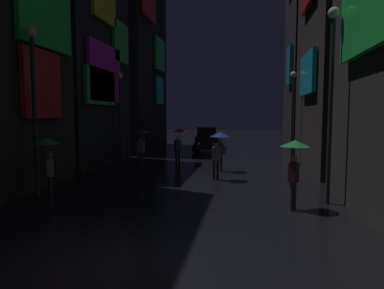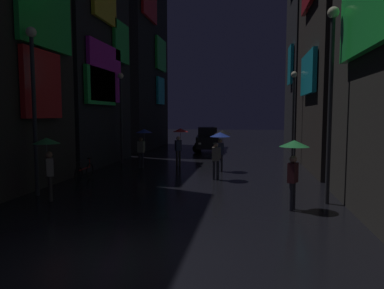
% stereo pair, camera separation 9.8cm
% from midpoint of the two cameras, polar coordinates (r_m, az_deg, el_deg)
% --- Properties ---
extents(ground_plane, '(120.00, 120.00, 0.00)m').
position_cam_midpoint_polar(ground_plane, '(7.18, -11.76, -18.88)').
color(ground_plane, black).
extents(building_left_mid, '(4.25, 7.13, 12.33)m').
position_cam_midpoint_polar(building_left_mid, '(21.38, -18.69, 13.54)').
color(building_left_mid, '#232328').
rests_on(building_left_mid, ground).
extents(building_left_far, '(4.25, 8.86, 14.36)m').
position_cam_midpoint_polar(building_left_far, '(30.52, -9.75, 13.03)').
color(building_left_far, black).
rests_on(building_left_far, ground).
extents(building_right_mid, '(4.25, 8.15, 17.01)m').
position_cam_midpoint_polar(building_right_mid, '(20.61, 25.01, 20.35)').
color(building_right_mid, '#2D2826').
rests_on(building_right_mid, ground).
extents(building_right_far, '(4.25, 7.06, 18.89)m').
position_cam_midpoint_polar(building_right_far, '(28.84, 20.41, 17.86)').
color(building_right_far, '#232328').
rests_on(building_right_far, ground).
extents(pedestrian_midstreet_left_blue, '(0.90, 0.90, 2.12)m').
position_cam_midpoint_polar(pedestrian_midstreet_left_blue, '(18.62, -8.00, 1.19)').
color(pedestrian_midstreet_left_blue, '#2D2D38').
rests_on(pedestrian_midstreet_left_blue, ground).
extents(pedestrian_midstreet_centre_black, '(0.90, 0.90, 2.12)m').
position_cam_midpoint_polar(pedestrian_midstreet_centre_black, '(17.45, 5.19, 0.96)').
color(pedestrian_midstreet_centre_black, '#2D2D38').
rests_on(pedestrian_midstreet_centre_black, ground).
extents(pedestrian_near_crossing_red, '(0.90, 0.90, 2.12)m').
position_cam_midpoint_polar(pedestrian_near_crossing_red, '(19.35, -1.91, 1.38)').
color(pedestrian_near_crossing_red, '#38332D').
rests_on(pedestrian_near_crossing_red, ground).
extents(pedestrian_foreground_right_green, '(0.90, 0.90, 2.12)m').
position_cam_midpoint_polar(pedestrian_foreground_right_green, '(10.83, 16.85, -1.71)').
color(pedestrian_foreground_right_green, '#2D2D38').
rests_on(pedestrian_foreground_right_green, ground).
extents(pedestrian_far_right_green, '(0.90, 0.90, 2.12)m').
position_cam_midpoint_polar(pedestrian_far_right_green, '(12.45, -22.74, -1.03)').
color(pedestrian_far_right_green, '#38332D').
rests_on(pedestrian_far_right_green, ground).
extents(pedestrian_foreground_left_blue, '(0.90, 0.90, 2.12)m').
position_cam_midpoint_polar(pedestrian_foreground_left_blue, '(15.15, 4.65, 0.35)').
color(pedestrian_foreground_left_blue, '#2D2D38').
rests_on(pedestrian_foreground_left_blue, ground).
extents(bicycle_parked_at_storefront, '(0.15, 1.82, 0.96)m').
position_cam_midpoint_polar(bicycle_parked_at_storefront, '(15.68, -17.29, -4.42)').
color(bicycle_parked_at_storefront, black).
rests_on(bicycle_parked_at_storefront, ground).
extents(car_distant, '(2.55, 4.29, 1.92)m').
position_cam_midpoint_polar(car_distant, '(27.13, 2.73, 0.85)').
color(car_distant, black).
rests_on(car_distant, ground).
extents(streetlamp_left_far, '(0.36, 0.36, 5.33)m').
position_cam_midpoint_polar(streetlamp_left_far, '(20.65, -11.61, 6.17)').
color(streetlamp_left_far, '#2D2D33').
rests_on(streetlamp_left_far, ground).
extents(streetlamp_right_near, '(0.36, 0.36, 6.24)m').
position_cam_midpoint_polar(streetlamp_right_near, '(11.83, 22.36, 9.20)').
color(streetlamp_right_near, '#2D2D33').
rests_on(streetlamp_right_near, ground).
extents(streetlamp_right_far, '(0.36, 0.36, 5.40)m').
position_cam_midpoint_polar(streetlamp_right_far, '(21.06, 16.66, 6.14)').
color(streetlamp_right_far, '#2D2D33').
rests_on(streetlamp_right_far, ground).
extents(streetlamp_left_near, '(0.36, 0.36, 5.91)m').
position_cam_midpoint_polar(streetlamp_left_near, '(13.29, -24.71, 7.87)').
color(streetlamp_left_near, '#2D2D33').
rests_on(streetlamp_left_near, ground).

